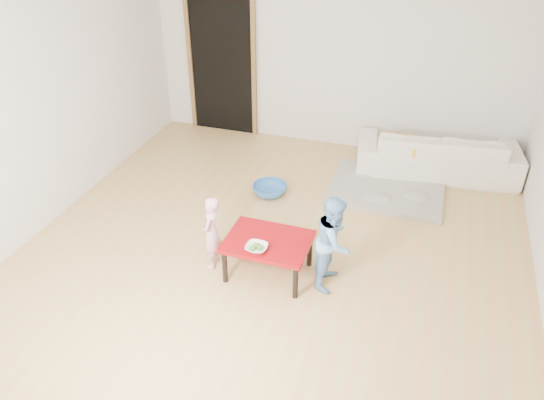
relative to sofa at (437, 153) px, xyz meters
The scene contains 13 objects.
floor 2.53m from the sofa, 125.26° to the right, with size 5.00×5.00×0.01m, color tan.
back_wall 1.82m from the sofa, 162.75° to the left, with size 5.00×0.02×2.60m, color beige.
left_wall 4.56m from the sofa, 152.57° to the right, with size 0.02×5.00×2.60m, color beige.
doorway 3.17m from the sofa, behind, with size 1.02×0.08×2.11m, color brown, non-canonical shape.
sofa is the anchor object (origin of this frame).
cushion 0.56m from the sofa, 154.53° to the right, with size 0.45×0.40×0.12m, color orange.
red_table 2.89m from the sofa, 118.89° to the right, with size 0.78×0.59×0.39m, color maroon, non-canonical shape.
bowl 3.07m from the sofa, 118.14° to the right, with size 0.20×0.20×0.05m, color white.
broccoli 3.07m from the sofa, 118.14° to the right, with size 0.12×0.12×0.06m, color #2D5919, non-canonical shape.
child_pink 3.23m from the sofa, 127.13° to the right, with size 0.28×0.18×0.76m, color #E2678C.
child_blue 2.59m from the sofa, 107.91° to the right, with size 0.44×0.35×0.91m, color #699DF4.
basin 2.18m from the sofa, 147.81° to the right, with size 0.41×0.41×0.13m, color #2A60A2.
blanket 0.86m from the sofa, 128.82° to the right, with size 1.32×1.10×0.07m, color #9F9A8D, non-canonical shape.
Camera 1 is at (1.31, -4.23, 3.31)m, focal length 35.00 mm.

